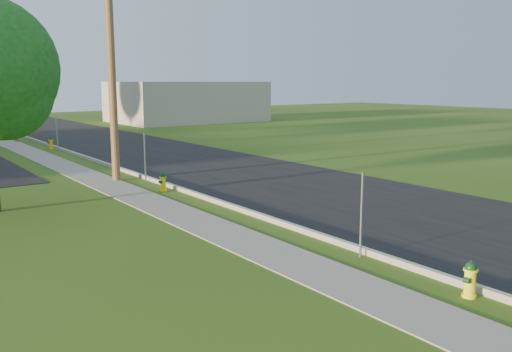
# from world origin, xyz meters

# --- Properties ---
(road) EXTENTS (8.00, 120.00, 0.02)m
(road) POSITION_xyz_m (4.50, 10.00, 0.01)
(road) COLOR black
(road) RESTS_ON ground
(curb) EXTENTS (0.15, 120.00, 0.15)m
(curb) POSITION_xyz_m (0.50, 10.00, 0.07)
(curb) COLOR #9B988E
(curb) RESTS_ON ground
(sidewalk) EXTENTS (1.50, 120.00, 0.03)m
(sidewalk) POSITION_xyz_m (-1.25, 10.00, 0.01)
(sidewalk) COLOR gray
(sidewalk) RESTS_ON ground
(utility_pole_mid) EXTENTS (1.40, 0.32, 9.80)m
(utility_pole_mid) POSITION_xyz_m (-0.60, 17.00, 4.95)
(utility_pole_mid) COLOR brown
(utility_pole_mid) RESTS_ON ground
(utility_pole_far) EXTENTS (1.40, 0.32, 9.50)m
(utility_pole_far) POSITION_xyz_m (-0.60, 35.00, 4.80)
(utility_pole_far) COLOR brown
(utility_pole_far) RESTS_ON ground
(sign_post_near) EXTENTS (0.05, 0.04, 2.00)m
(sign_post_near) POSITION_xyz_m (0.25, 4.20, 1.00)
(sign_post_near) COLOR gray
(sign_post_near) RESTS_ON ground
(sign_post_mid) EXTENTS (0.05, 0.04, 2.00)m
(sign_post_mid) POSITION_xyz_m (0.25, 16.00, 1.00)
(sign_post_mid) COLOR gray
(sign_post_mid) RESTS_ON ground
(sign_post_far) EXTENTS (0.05, 0.04, 2.00)m
(sign_post_far) POSITION_xyz_m (0.25, 28.20, 1.00)
(sign_post_far) COLOR gray
(sign_post_far) RESTS_ON ground
(distant_building) EXTENTS (14.00, 10.00, 4.00)m
(distant_building) POSITION_xyz_m (18.00, 45.00, 2.00)
(distant_building) COLOR #9F9887
(distant_building) RESTS_ON ground
(hydrant_near) EXTENTS (0.37, 0.33, 0.72)m
(hydrant_near) POSITION_xyz_m (0.16, 1.33, 0.35)
(hydrant_near) COLOR yellow
(hydrant_near) RESTS_ON ground
(hydrant_mid) EXTENTS (0.37, 0.33, 0.71)m
(hydrant_mid) POSITION_xyz_m (-0.03, 13.85, 0.35)
(hydrant_mid) COLOR yellow
(hydrant_mid) RESTS_ON ground
(hydrant_far) EXTENTS (0.40, 0.36, 0.78)m
(hydrant_far) POSITION_xyz_m (0.17, 29.27, 0.38)
(hydrant_far) COLOR gold
(hydrant_far) RESTS_ON ground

